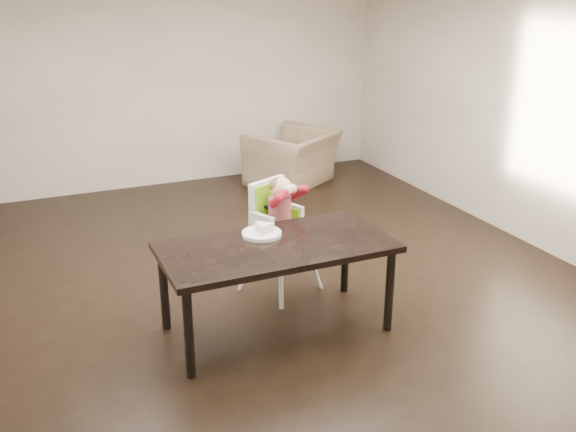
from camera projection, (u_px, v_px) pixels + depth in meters
name	position (u px, v px, depth m)	size (l,w,h in m)	color
ground	(264.00, 288.00, 5.91)	(7.00, 7.00, 0.00)	black
room_walls	(261.00, 85.00, 5.25)	(6.02, 7.02, 2.71)	#BCAF9C
dining_table	(276.00, 253.00, 4.99)	(1.80, 0.90, 0.75)	black
high_chair	(278.00, 211.00, 5.63)	(0.59, 0.59, 1.07)	white
plate	(262.00, 231.00, 5.12)	(0.33, 0.33, 0.09)	white
armchair	(292.00, 149.00, 8.71)	(1.10, 0.72, 0.96)	#977E60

